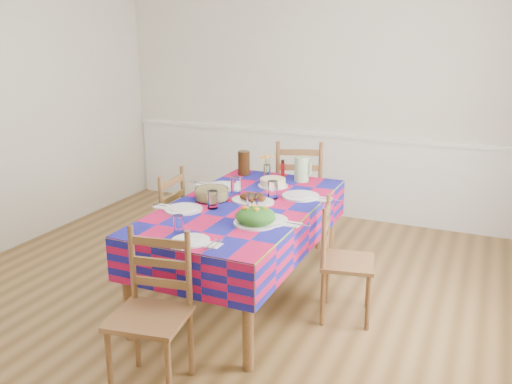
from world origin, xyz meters
TOP-DOWN VIEW (x-y plane):
  - room at (0.00, 0.00)m, footprint 4.58×5.08m
  - wainscot at (0.00, 2.48)m, footprint 4.41×0.06m
  - dining_table at (0.17, 0.35)m, footprint 1.03×1.91m
  - setting_near_head at (0.14, -0.42)m, footprint 0.39×0.26m
  - setting_left_near at (-0.11, 0.09)m, footprint 0.50×0.30m
  - setting_left_far at (-0.12, 0.63)m, footprint 0.53×0.31m
  - setting_right_near at (0.42, 0.12)m, footprint 0.51×0.29m
  - setting_right_far at (0.44, 0.64)m, footprint 0.54×0.31m
  - meat_platter at (0.21, 0.42)m, footprint 0.34×0.24m
  - salad_platter at (0.42, -0.01)m, footprint 0.30×0.30m
  - pasta_bowl at (-0.10, 0.35)m, footprint 0.25×0.25m
  - cake at (0.19, 0.88)m, footprint 0.25×0.25m
  - serving_utensils at (0.32, 0.25)m, footprint 0.15×0.33m
  - flower_vase at (0.02, 1.15)m, footprint 0.12×0.10m
  - hot_sauce at (0.15, 1.19)m, footprint 0.04×0.04m
  - green_pitcher at (0.35, 1.13)m, footprint 0.12×0.12m
  - tea_pitcher at (-0.19, 1.12)m, footprint 0.11×0.11m
  - name_card at (0.18, -0.59)m, footprint 0.08×0.03m
  - chair_near at (0.16, -0.86)m, footprint 0.46×0.45m
  - chair_far at (0.18, 1.55)m, footprint 0.56×0.55m
  - chair_left at (-0.59, 0.35)m, footprint 0.41×0.43m
  - chair_right at (0.94, 0.34)m, footprint 0.43×0.45m

SIDE VIEW (x-z plane):
  - chair_right at x=0.94m, z-range -0.01..0.85m
  - chair_near at x=0.16m, z-range -0.01..0.91m
  - chair_left at x=-0.59m, z-range -0.01..0.92m
  - wainscot at x=0.00m, z-range 0.03..0.95m
  - chair_far at x=0.18m, z-range -0.01..1.02m
  - dining_table at x=0.17m, z-range 0.29..1.03m
  - serving_utensils at x=0.32m, z-range 0.74..0.75m
  - name_card at x=0.18m, z-range 0.74..0.76m
  - setting_near_head at x=0.14m, z-range 0.71..0.83m
  - meat_platter at x=0.21m, z-range 0.74..0.80m
  - setting_right_near at x=0.42m, z-range 0.71..0.84m
  - setting_left_near at x=-0.11m, z-range 0.71..0.84m
  - setting_right_far at x=0.44m, z-range 0.71..0.84m
  - setting_left_far at x=-0.12m, z-range 0.71..0.84m
  - cake at x=0.19m, z-range 0.74..0.81m
  - pasta_bowl at x=-0.10m, z-range 0.74..0.84m
  - salad_platter at x=0.42m, z-range 0.73..0.85m
  - hot_sauce at x=0.15m, z-range 0.74..0.90m
  - flower_vase at x=0.02m, z-range 0.73..0.93m
  - green_pitcher at x=0.35m, z-range 0.74..0.96m
  - tea_pitcher at x=-0.19m, z-range 0.74..0.96m
  - room at x=0.00m, z-range -0.04..2.74m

